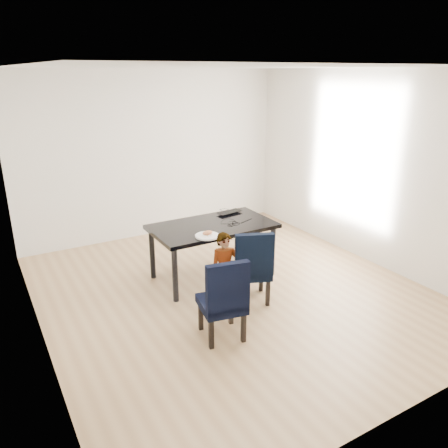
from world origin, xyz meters
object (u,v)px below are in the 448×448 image
plate (207,236)px  child (225,272)px  chair_left (222,297)px  chair_right (251,265)px  laptop (227,212)px  dining_table (213,251)px

plate → child: bearing=-92.3°
chair_left → chair_right: (0.70, 0.50, 0.00)m
chair_left → laptop: chair_left is taller
chair_right → child: size_ratio=0.98×
chair_left → child: (0.32, 0.48, 0.01)m
child → plate: bearing=104.4°
laptop → chair_right: bearing=65.1°
chair_right → plate: chair_right is taller
dining_table → laptop: laptop is taller
chair_left → laptop: (1.03, 1.63, 0.31)m
chair_left → child: child is taller
child → laptop: child is taller
plate → laptop: (0.69, 0.70, 0.01)m
dining_table → laptop: size_ratio=4.31×
plate → laptop: laptop is taller
plate → dining_table: bearing=52.9°
dining_table → child: (-0.28, -0.81, 0.10)m
dining_table → child: size_ratio=1.70×
child → laptop: (0.71, 1.16, 0.29)m
child → plate: 0.54m
child → laptop: size_ratio=2.53×
chair_right → laptop: bearing=95.9°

